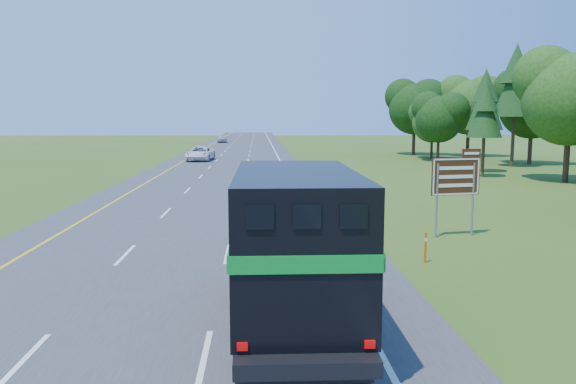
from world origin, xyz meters
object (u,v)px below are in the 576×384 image
Objects in this scene: far_car at (222,138)px; horse_truck at (294,242)px; white_suv at (200,154)px; exit_sign at (456,180)px.

horse_truck is at bearing -88.89° from far_car.
white_suv is at bearing -92.91° from far_car.
exit_sign is at bearing -65.79° from white_suv.
white_suv is 47.35m from far_car.
horse_truck is at bearing -76.97° from white_suv.
far_car is at bearing 95.05° from horse_truck.
exit_sign is (7.36, 9.72, 0.34)m from horse_truck.
horse_truck is 52.47m from white_suv.
horse_truck is at bearing -136.53° from exit_sign.
exit_sign is (15.27, -89.55, 1.52)m from far_car.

